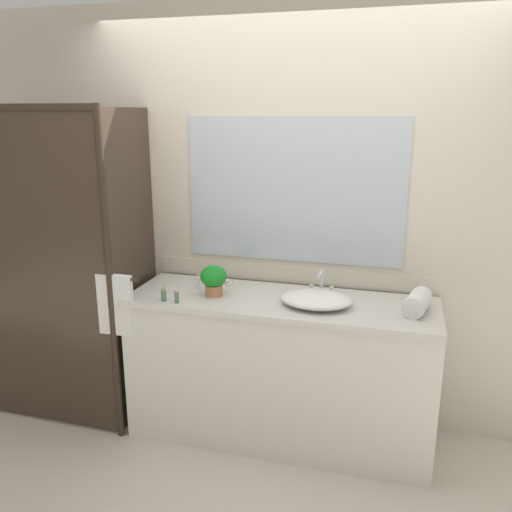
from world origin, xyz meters
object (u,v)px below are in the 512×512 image
(amenity_bottle_shampoo, at_px, (164,295))
(amenity_bottle_body_wash, at_px, (177,297))
(potted_plant, at_px, (214,279))
(soap_dish, at_px, (224,282))
(amenity_bottle_conditioner, at_px, (198,282))
(rolled_towel_near_edge, at_px, (417,302))
(faucet, at_px, (321,287))
(sink_basin, at_px, (316,299))

(amenity_bottle_shampoo, xyz_separation_m, amenity_bottle_body_wash, (0.09, -0.01, -0.00))
(potted_plant, bearing_deg, amenity_bottle_shampoo, -145.52)
(soap_dish, height_order, amenity_bottle_body_wash, amenity_bottle_body_wash)
(amenity_bottle_conditioner, distance_m, amenity_bottle_body_wash, 0.27)
(potted_plant, distance_m, amenity_bottle_body_wash, 0.25)
(amenity_bottle_body_wash, bearing_deg, potted_plant, 47.97)
(amenity_bottle_shampoo, distance_m, rolled_towel_near_edge, 1.42)
(faucet, xyz_separation_m, amenity_bottle_body_wash, (-0.77, -0.34, -0.02))
(faucet, xyz_separation_m, soap_dish, (-0.62, 0.05, -0.04))
(rolled_towel_near_edge, bearing_deg, faucet, 166.72)
(amenity_bottle_shampoo, height_order, amenity_bottle_body_wash, amenity_bottle_shampoo)
(amenity_bottle_conditioner, xyz_separation_m, amenity_bottle_body_wash, (-0.02, -0.27, -0.01))
(sink_basin, distance_m, amenity_bottle_shampoo, 0.87)
(potted_plant, relative_size, soap_dish, 1.82)
(soap_dish, height_order, rolled_towel_near_edge, rolled_towel_near_edge)
(potted_plant, bearing_deg, soap_dish, 92.71)
(amenity_bottle_body_wash, bearing_deg, amenity_bottle_shampoo, 174.00)
(amenity_bottle_conditioner, bearing_deg, amenity_bottle_body_wash, -95.09)
(sink_basin, bearing_deg, rolled_towel_near_edge, 4.62)
(amenity_bottle_shampoo, bearing_deg, faucet, 21.22)
(faucet, bearing_deg, rolled_towel_near_edge, -13.28)
(sink_basin, bearing_deg, soap_dish, 160.18)
(amenity_bottle_shampoo, distance_m, amenity_bottle_body_wash, 0.09)
(amenity_bottle_conditioner, bearing_deg, faucet, 5.42)
(amenity_bottle_shampoo, relative_size, amenity_bottle_body_wash, 1.03)
(sink_basin, xyz_separation_m, potted_plant, (-0.61, 0.01, 0.06))
(soap_dish, xyz_separation_m, rolled_towel_near_edge, (1.17, -0.18, 0.04))
(sink_basin, height_order, amenity_bottle_body_wash, amenity_bottle_body_wash)
(potted_plant, bearing_deg, rolled_towel_near_edge, 1.79)
(amenity_bottle_shampoo, xyz_separation_m, rolled_towel_near_edge, (1.40, 0.21, 0.02))
(soap_dish, distance_m, rolled_towel_near_edge, 1.18)
(soap_dish, bearing_deg, sink_basin, -19.82)
(sink_basin, distance_m, faucet, 0.17)
(amenity_bottle_body_wash, relative_size, rolled_towel_near_edge, 0.35)
(amenity_bottle_body_wash, distance_m, rolled_towel_near_edge, 1.34)
(amenity_bottle_conditioner, bearing_deg, sink_basin, -7.72)
(soap_dish, bearing_deg, amenity_bottle_shampoo, -121.42)
(sink_basin, bearing_deg, amenity_bottle_body_wash, -167.60)
(potted_plant, distance_m, soap_dish, 0.23)
(faucet, relative_size, potted_plant, 0.93)
(sink_basin, bearing_deg, amenity_bottle_shampoo, -169.38)
(soap_dish, relative_size, rolled_towel_near_edge, 0.44)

